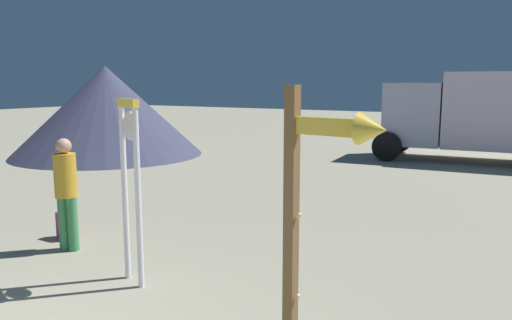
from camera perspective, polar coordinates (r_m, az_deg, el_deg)
name	(u,v)px	position (r m, az deg, el deg)	size (l,w,h in m)	color
standing_clock	(131,175)	(6.01, -14.33, -1.68)	(0.44, 0.23, 2.24)	white
arrow_sign	(319,187)	(3.99, 7.36, -3.17)	(0.88, 0.29, 2.40)	brown
person_near_clock	(66,188)	(7.57, -21.19, -3.10)	(0.31, 0.31, 1.64)	#3C884E
backpack	(67,226)	(8.31, -21.08, -7.13)	(0.33, 0.19, 0.42)	#C13467
box_truck_near	(507,113)	(16.62, 27.12, 4.90)	(7.21, 2.85, 2.75)	silver
dome_tent	(107,111)	(17.36, -16.94, 5.50)	(6.33, 6.33, 2.99)	#3A3B54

